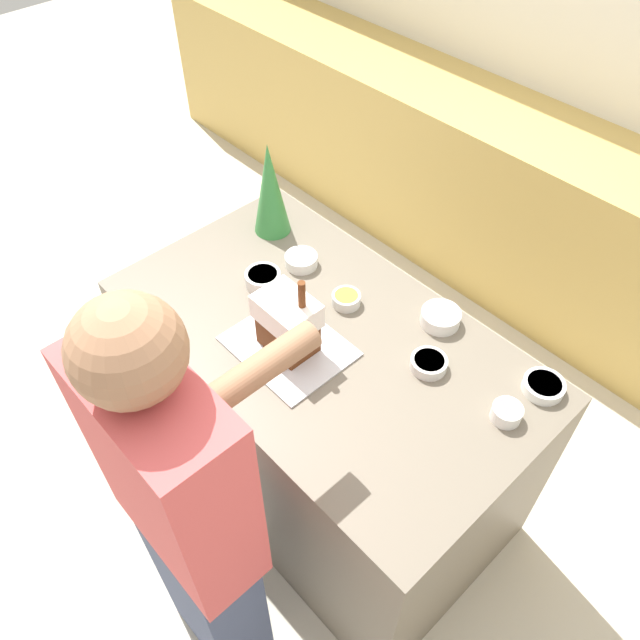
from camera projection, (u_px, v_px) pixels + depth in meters
ground_plane at (323, 472)px, 2.81m from camera, size 12.00×12.00×0.00m
back_cabinet_block at (558, 230)px, 3.22m from camera, size 6.00×0.60×0.95m
kitchen_island at (324, 413)px, 2.46m from camera, size 1.52×0.87×0.93m
baking_tray at (289, 346)px, 2.09m from camera, size 0.39×0.32×0.01m
gingerbread_house at (288, 323)px, 2.00m from camera, size 0.20×0.15×0.31m
decorative_tree at (270, 189)px, 2.37m from camera, size 0.15×0.15×0.39m
candy_bowl_far_left at (263, 278)px, 2.27m from camera, size 0.13×0.13×0.05m
candy_bowl_near_tray_left at (301, 260)px, 2.35m from camera, size 0.12×0.12×0.04m
candy_bowl_center_rear at (429, 363)px, 2.01m from camera, size 0.12×0.12×0.04m
candy_bowl_beside_tree at (507, 412)px, 1.88m from camera, size 0.09×0.09×0.05m
candy_bowl_behind_tray at (346, 299)px, 2.21m from camera, size 0.10×0.10×0.04m
candy_bowl_far_right at (544, 386)px, 1.95m from camera, size 0.13×0.13×0.04m
candy_bowl_near_tray_right at (441, 317)px, 2.14m from camera, size 0.14×0.14×0.05m
person at (190, 522)px, 1.70m from camera, size 0.46×0.57×1.75m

